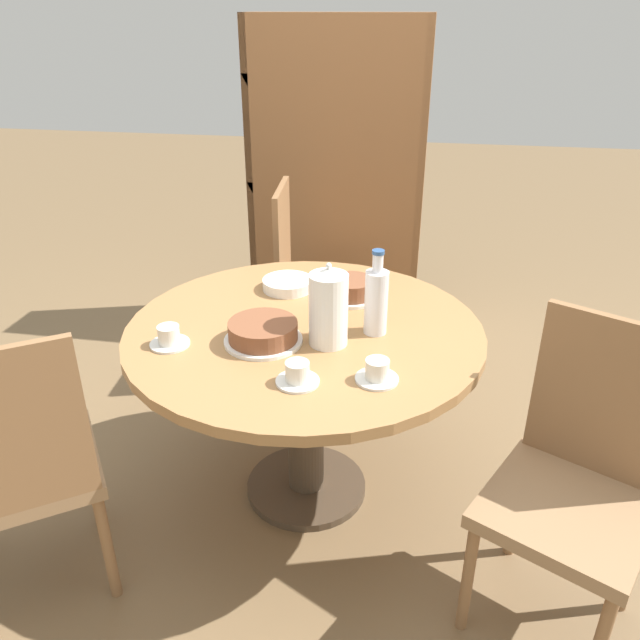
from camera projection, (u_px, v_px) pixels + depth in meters
name	position (u px, v px, depth m)	size (l,w,h in m)	color
ground_plane	(306.00, 488.00, 2.40)	(14.00, 14.00, 0.00)	brown
dining_table	(305.00, 361.00, 2.14)	(1.19, 1.19, 0.70)	#473828
chair_a	(21.00, 467.00, 1.77)	(0.59, 0.59, 0.93)	olive
chair_b	(578.00, 480.00, 1.72)	(0.57, 0.57, 0.93)	olive
chair_c	(310.00, 278.00, 3.00)	(0.46, 0.46, 0.93)	olive
bookshelf	(337.00, 192.00, 3.39)	(0.94, 0.28, 1.64)	brown
coffee_pot	(328.00, 307.00, 1.92)	(0.12, 0.12, 0.27)	white
water_bottle	(376.00, 300.00, 1.99)	(0.08, 0.08, 0.28)	silver
cake_main	(263.00, 333.00, 1.97)	(0.25, 0.25, 0.07)	white
cake_second	(351.00, 289.00, 2.27)	(0.20, 0.20, 0.07)	white
cup_a	(377.00, 372.00, 1.77)	(0.13, 0.13, 0.07)	silver
cup_b	(169.00, 338.00, 1.96)	(0.13, 0.13, 0.07)	silver
cup_c	(297.00, 375.00, 1.76)	(0.13, 0.13, 0.07)	silver
plate_stack	(288.00, 284.00, 2.35)	(0.19, 0.19, 0.04)	white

